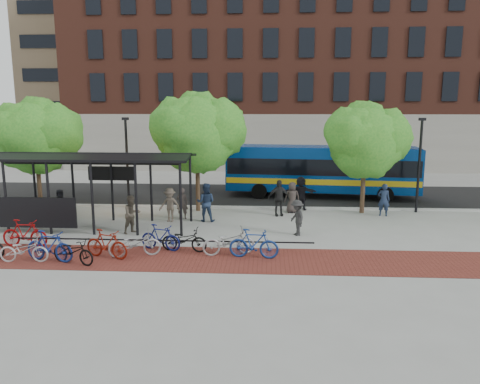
# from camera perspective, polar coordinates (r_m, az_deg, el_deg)

# --- Properties ---
(ground) EXTENTS (160.00, 160.00, 0.00)m
(ground) POSITION_cam_1_polar(r_m,az_deg,el_deg) (22.71, 1.19, -4.22)
(ground) COLOR #9E9E99
(ground) RESTS_ON ground
(asphalt_street) EXTENTS (160.00, 8.00, 0.01)m
(asphalt_street) POSITION_cam_1_polar(r_m,az_deg,el_deg) (30.50, 1.76, -0.37)
(asphalt_street) COLOR black
(asphalt_street) RESTS_ON ground
(curb) EXTENTS (160.00, 0.25, 0.12)m
(curb) POSITION_cam_1_polar(r_m,az_deg,el_deg) (26.58, 1.52, -1.89)
(curb) COLOR #B7B7B2
(curb) RESTS_ON ground
(brick_strip) EXTENTS (24.00, 3.00, 0.01)m
(brick_strip) POSITION_cam_1_polar(r_m,az_deg,el_deg) (18.12, -5.81, -8.12)
(brick_strip) COLOR maroon
(brick_strip) RESTS_ON ground
(bike_rack_rail) EXTENTS (12.00, 0.05, 0.95)m
(bike_rack_rail) POSITION_cam_1_polar(r_m,az_deg,el_deg) (19.20, -9.25, -7.13)
(bike_rack_rail) COLOR black
(bike_rack_rail) RESTS_ON ground
(building_brick) EXTENTS (55.00, 14.00, 20.00)m
(building_brick) POSITION_cam_1_polar(r_m,az_deg,el_deg) (48.99, 14.66, 15.16)
(building_brick) COLOR brown
(building_brick) RESTS_ON ground
(building_tower) EXTENTS (22.00, 22.00, 30.00)m
(building_tower) POSITION_cam_1_polar(r_m,az_deg,el_deg) (64.84, -12.37, 18.50)
(building_tower) COLOR #7A664C
(building_tower) RESTS_ON ground
(bus_shelter) EXTENTS (10.60, 3.07, 3.60)m
(bus_shelter) POSITION_cam_1_polar(r_m,az_deg,el_deg) (23.42, -19.16, 3.13)
(bus_shelter) COLOR black
(bus_shelter) RESTS_ON ground
(tree_a) EXTENTS (4.90, 4.00, 6.18)m
(tree_a) POSITION_cam_1_polar(r_m,az_deg,el_deg) (28.35, -23.48, 6.56)
(tree_a) COLOR #382619
(tree_a) RESTS_ON ground
(tree_b) EXTENTS (5.15, 4.20, 6.47)m
(tree_b) POSITION_cam_1_polar(r_m,az_deg,el_deg) (25.60, -5.05, 7.54)
(tree_b) COLOR #382619
(tree_b) RESTS_ON ground
(tree_c) EXTENTS (4.66, 3.80, 5.92)m
(tree_c) POSITION_cam_1_polar(r_m,az_deg,el_deg) (25.89, 15.19, 6.35)
(tree_c) COLOR #382619
(tree_c) RESTS_ON ground
(lamp_post_left) EXTENTS (0.35, 0.20, 5.12)m
(lamp_post_left) POSITION_cam_1_polar(r_m,az_deg,el_deg) (26.88, -13.60, 3.77)
(lamp_post_left) COLOR black
(lamp_post_left) RESTS_ON ground
(lamp_post_right) EXTENTS (0.35, 0.20, 5.12)m
(lamp_post_right) POSITION_cam_1_polar(r_m,az_deg,el_deg) (26.99, 21.02, 3.39)
(lamp_post_right) COLOR black
(lamp_post_right) RESTS_ON ground
(bus) EXTENTS (12.12, 3.73, 3.22)m
(bus) POSITION_cam_1_polar(r_m,az_deg,el_deg) (30.15, 9.89, 2.90)
(bus) COLOR navy
(bus) RESTS_ON ground
(bike_1) EXTENTS (1.97, 0.63, 1.17)m
(bike_1) POSITION_cam_1_polar(r_m,az_deg,el_deg) (21.28, -24.77, -4.59)
(bike_1) COLOR maroon
(bike_1) RESTS_ON ground
(bike_2) EXTENTS (1.86, 0.76, 0.96)m
(bike_2) POSITION_cam_1_polar(r_m,az_deg,el_deg) (19.30, -24.85, -6.42)
(bike_2) COLOR #B4B4B7
(bike_2) RESTS_ON ground
(bike_3) EXTENTS (2.06, 0.97, 1.19)m
(bike_3) POSITION_cam_1_polar(r_m,az_deg,el_deg) (18.98, -22.21, -6.13)
(bike_3) COLOR navy
(bike_3) RESTS_ON ground
(bike_4) EXTENTS (1.95, 1.23, 0.97)m
(bike_4) POSITION_cam_1_polar(r_m,az_deg,el_deg) (18.43, -19.66, -6.80)
(bike_4) COLOR black
(bike_4) RESTS_ON ground
(bike_5) EXTENTS (1.94, 1.10, 1.12)m
(bike_5) POSITION_cam_1_polar(r_m,az_deg,el_deg) (18.68, -15.95, -6.11)
(bike_5) COLOR maroon
(bike_5) RESTS_ON ground
(bike_6) EXTENTS (2.12, 1.27, 1.05)m
(bike_6) POSITION_cam_1_polar(r_m,az_deg,el_deg) (18.60, -12.72, -6.15)
(bike_6) COLOR #949496
(bike_6) RESTS_ON ground
(bike_7) EXTENTS (1.84, 0.99, 1.06)m
(bike_7) POSITION_cam_1_polar(r_m,az_deg,el_deg) (19.22, -9.67, -5.48)
(bike_7) COLOR navy
(bike_7) RESTS_ON ground
(bike_8) EXTENTS (1.93, 0.87, 0.98)m
(bike_8) POSITION_cam_1_polar(r_m,az_deg,el_deg) (18.92, -6.82, -5.78)
(bike_8) COLOR black
(bike_8) RESTS_ON ground
(bike_10) EXTENTS (2.18, 1.24, 1.09)m
(bike_10) POSITION_cam_1_polar(r_m,az_deg,el_deg) (18.36, -1.40, -6.05)
(bike_10) COLOR gray
(bike_10) RESTS_ON ground
(bike_11) EXTENTS (1.96, 0.74, 1.15)m
(bike_11) POSITION_cam_1_polar(r_m,az_deg,el_deg) (17.97, 1.69, -6.32)
(bike_11) COLOR navy
(bike_11) RESTS_ON ground
(pedestrian_0) EXTENTS (0.88, 0.74, 1.53)m
(pedestrian_0) POSITION_cam_1_polar(r_m,az_deg,el_deg) (25.80, -21.05, -1.39)
(pedestrian_0) COLOR black
(pedestrian_0) RESTS_ON ground
(pedestrian_1) EXTENTS (0.60, 0.40, 1.63)m
(pedestrian_1) POSITION_cam_1_polar(r_m,az_deg,el_deg) (24.22, -7.05, -1.38)
(pedestrian_1) COLOR #3E3431
(pedestrian_1) RESTS_ON ground
(pedestrian_2) EXTENTS (0.99, 0.80, 1.94)m
(pedestrian_2) POSITION_cam_1_polar(r_m,az_deg,el_deg) (23.56, -4.19, -1.27)
(pedestrian_2) COLOR #1E2E48
(pedestrian_2) RESTS_ON ground
(pedestrian_3) EXTENTS (1.18, 0.77, 1.72)m
(pedestrian_3) POSITION_cam_1_polar(r_m,az_deg,el_deg) (23.70, -8.55, -1.57)
(pedestrian_3) COLOR brown
(pedestrian_3) RESTS_ON ground
(pedestrian_4) EXTENTS (1.20, 0.69, 1.93)m
(pedestrian_4) POSITION_cam_1_polar(r_m,az_deg,el_deg) (24.76, 4.73, -0.71)
(pedestrian_4) COLOR black
(pedestrian_4) RESTS_ON ground
(pedestrian_5) EXTENTS (1.79, 0.62, 1.91)m
(pedestrian_5) POSITION_cam_1_polar(r_m,az_deg,el_deg) (26.26, 7.41, -0.14)
(pedestrian_5) COLOR black
(pedestrian_5) RESTS_ON ground
(pedestrian_6) EXTENTS (0.87, 0.60, 1.69)m
(pedestrian_6) POSITION_cam_1_polar(r_m,az_deg,el_deg) (25.57, 6.39, -0.65)
(pedestrian_6) COLOR #3E3432
(pedestrian_6) RESTS_ON ground
(pedestrian_7) EXTENTS (0.69, 0.51, 1.73)m
(pedestrian_7) POSITION_cam_1_polar(r_m,az_deg,el_deg) (25.79, 17.11, -0.92)
(pedestrian_7) COLOR #1C2842
(pedestrian_7) RESTS_ON ground
(pedestrian_8) EXTENTS (1.06, 1.08, 1.76)m
(pedestrian_8) POSITION_cam_1_polar(r_m,az_deg,el_deg) (21.90, -13.02, -2.68)
(pedestrian_8) COLOR #4C4539
(pedestrian_8) RESTS_ON ground
(pedestrian_9) EXTENTS (0.93, 1.19, 1.63)m
(pedestrian_9) POSITION_cam_1_polar(r_m,az_deg,el_deg) (21.16, 6.96, -3.12)
(pedestrian_9) COLOR #282828
(pedestrian_9) RESTS_ON ground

